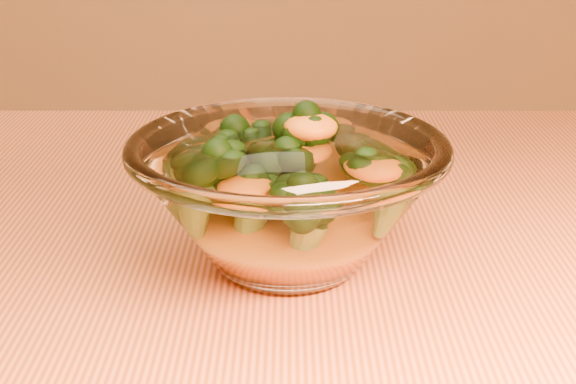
{
  "coord_description": "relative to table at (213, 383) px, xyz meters",
  "views": [
    {
      "loc": [
        0.06,
        -0.51,
        1.02
      ],
      "look_at": [
        0.06,
        0.0,
        0.81
      ],
      "focal_mm": 50.0,
      "sensor_mm": 36.0,
      "label": 1
    }
  ],
  "objects": [
    {
      "name": "table",
      "position": [
        0.0,
        0.0,
        0.0
      ],
      "size": [
        1.2,
        0.8,
        0.75
      ],
      "color": "#DE7242",
      "rests_on": "ground"
    },
    {
      "name": "glass_bowl",
      "position": [
        0.06,
        0.0,
        0.15
      ],
      "size": [
        0.22,
        0.22,
        0.1
      ],
      "color": "white",
      "rests_on": "table"
    },
    {
      "name": "cheese_sauce",
      "position": [
        0.06,
        0.0,
        0.13
      ],
      "size": [
        0.12,
        0.12,
        0.03
      ],
      "primitive_type": "ellipsoid",
      "color": "orange",
      "rests_on": "glass_bowl"
    },
    {
      "name": "broccoli_heap",
      "position": [
        0.05,
        0.02,
        0.17
      ],
      "size": [
        0.16,
        0.15,
        0.08
      ],
      "color": "black",
      "rests_on": "cheese_sauce"
    }
  ]
}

